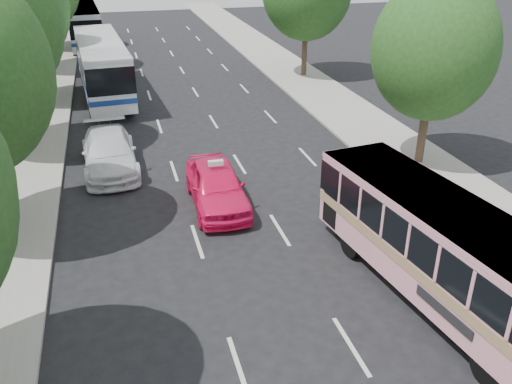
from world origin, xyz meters
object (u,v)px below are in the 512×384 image
object	(u,v)px
pink_taxi	(217,186)
tour_coach_front	(102,63)
pink_bus	(441,242)
tour_coach_rear	(83,22)
white_pickup	(109,152)

from	to	relation	value
pink_taxi	tour_coach_front	size ratio (longest dim) A/B	0.41
pink_bus	tour_coach_front	distance (m)	24.70
tour_coach_front	tour_coach_rear	size ratio (longest dim) A/B	1.01
pink_bus	tour_coach_rear	xyz separation A→B (m)	(-9.88, 39.48, 0.23)
pink_bus	pink_taxi	size ratio (longest dim) A/B	1.95
pink_bus	tour_coach_rear	distance (m)	40.70
pink_bus	tour_coach_rear	world-z (taller)	tour_coach_rear
pink_taxi	tour_coach_front	bearing A→B (deg)	104.31
pink_taxi	tour_coach_rear	xyz separation A→B (m)	(-5.09, 32.36, 1.23)
white_pickup	tour_coach_rear	bearing A→B (deg)	90.72
pink_taxi	tour_coach_front	world-z (taller)	tour_coach_front
white_pickup	tour_coach_front	world-z (taller)	tour_coach_front
pink_bus	pink_taxi	distance (m)	8.64
tour_coach_rear	white_pickup	bearing A→B (deg)	-90.49
white_pickup	pink_taxi	bearing A→B (deg)	-52.03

